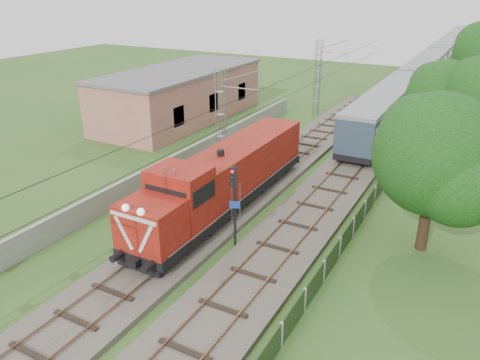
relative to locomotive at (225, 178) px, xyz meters
The scene contains 12 objects.
ground 7.73m from the locomotive, 90.00° to the right, with size 140.00×140.00×0.00m, color #2D5720.
track_main 2.10m from the locomotive, 90.00° to the right, with size 4.20×70.00×0.45m.
track_side 13.72m from the locomotive, 68.37° to the left, with size 4.20×80.00×0.45m.
catenary 5.76m from the locomotive, 122.61° to the left, with size 3.31×70.00×8.00m.
boundary_wall 8.11m from the locomotive, 144.67° to the left, with size 0.25×40.00×1.50m, color #9E9E99.
station_building 22.38m from the locomotive, 132.08° to the left, with size 8.40×20.40×5.22m.
fence 9.27m from the locomotive, 28.77° to the right, with size 0.12×32.00×1.20m.
locomotive is the anchor object (origin of this frame).
coach_rake 56.68m from the locomotive, 84.94° to the left, with size 3.08×91.91×3.56m.
signal_post 4.92m from the locomotive, 53.95° to the right, with size 0.51×0.42×4.87m.
tree_a 12.17m from the locomotive, ahead, with size 6.61×6.30×8.57m.
tree_c 19.92m from the locomotive, 58.60° to the left, with size 6.12×5.83×7.94m.
Camera 1 is at (13.52, -15.53, 13.32)m, focal length 35.00 mm.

